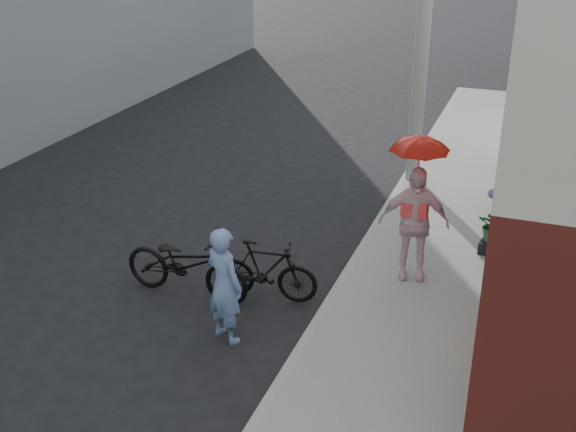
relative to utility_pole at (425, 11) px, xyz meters
The scene contains 11 objects.
ground 7.03m from the utility_pole, 100.39° to the right, with size 80.00×80.00×0.00m, color black.
sidewalk 5.37m from the utility_pole, 75.96° to the right, with size 2.20×24.00×0.12m, color gray.
curb 5.28m from the utility_pole, 92.29° to the right, with size 0.12×24.00×0.12m, color #9E9E99.
utility_pole is the anchor object (origin of this frame).
officer 7.11m from the utility_pole, 100.72° to the right, with size 0.60×0.40×1.65m, color #6D8BC2.
bike_left 6.76m from the utility_pole, 111.70° to the right, with size 0.70×2.02×1.06m, color black.
bike_right 6.22m from the utility_pole, 101.83° to the right, with size 0.44×1.56×0.94m, color black.
kimono_woman 4.85m from the utility_pole, 79.05° to the right, with size 1.05×0.44×1.79m, color #F7CFDA.
parasol 4.34m from the utility_pole, 79.05° to the right, with size 0.84×0.84×0.74m, color red.
planter 4.74m from the utility_pole, 56.31° to the right, with size 0.38×0.38×0.20m, color black.
potted_plant 4.48m from the utility_pole, 56.31° to the right, with size 0.52×0.45×0.58m, color #2B6C30.
Camera 1 is at (3.53, -7.92, 5.56)m, focal length 45.00 mm.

